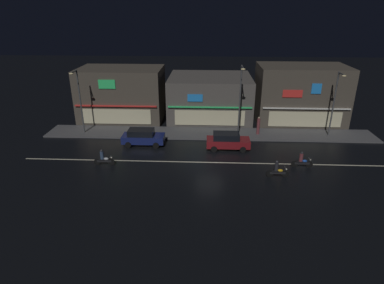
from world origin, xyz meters
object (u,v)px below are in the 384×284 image
(pedestrian_on_sidewalk, at_px, (258,126))
(motorcycle_following, at_px, (302,161))
(streetlamp_mid, at_px, (240,96))
(motorcycle_opposite_lane, at_px, (103,159))
(streetlamp_west, at_px, (79,97))
(parked_car_trailing, at_px, (228,141))
(motorcycle_lead, at_px, (277,170))
(parked_car_near_kerb, at_px, (143,137))
(streetlamp_east, at_px, (335,99))
(traffic_cone, at_px, (229,141))

(pedestrian_on_sidewalk, bearing_deg, motorcycle_following, 80.18)
(streetlamp_mid, height_order, motorcycle_opposite_lane, streetlamp_mid)
(streetlamp_west, distance_m, parked_car_trailing, 16.64)
(streetlamp_west, height_order, motorcycle_lead, streetlamp_west)
(parked_car_near_kerb, bearing_deg, streetlamp_west, -20.59)
(parked_car_trailing, height_order, motorcycle_lead, parked_car_trailing)
(streetlamp_mid, distance_m, pedestrian_on_sidewalk, 4.28)
(pedestrian_on_sidewalk, bearing_deg, streetlamp_west, -27.71)
(streetlamp_east, distance_m, motorcycle_following, 9.80)
(parked_car_near_kerb, relative_size, motorcycle_opposite_lane, 2.26)
(pedestrian_on_sidewalk, bearing_deg, parked_car_near_kerb, -14.36)
(parked_car_near_kerb, relative_size, traffic_cone, 7.82)
(streetlamp_west, relative_size, pedestrian_on_sidewalk, 3.52)
(traffic_cone, bearing_deg, motorcycle_following, -40.57)
(motorcycle_following, bearing_deg, motorcycle_lead, 32.72)
(traffic_cone, bearing_deg, streetlamp_east, 12.32)
(parked_car_trailing, bearing_deg, traffic_cone, -102.28)
(streetlamp_mid, height_order, motorcycle_following, streetlamp_mid)
(streetlamp_west, relative_size, traffic_cone, 12.79)
(motorcycle_following, height_order, traffic_cone, motorcycle_following)
(streetlamp_mid, xyz_separation_m, parked_car_trailing, (-1.34, -3.15, -3.76))
(motorcycle_lead, distance_m, motorcycle_opposite_lane, 15.26)
(streetlamp_east, bearing_deg, parked_car_near_kerb, -171.14)
(streetlamp_east, distance_m, parked_car_near_kerb, 20.57)
(parked_car_trailing, bearing_deg, motorcycle_lead, 123.74)
(motorcycle_opposite_lane, bearing_deg, parked_car_trailing, -157.71)
(motorcycle_following, bearing_deg, streetlamp_west, -22.59)
(streetlamp_mid, bearing_deg, streetlamp_east, 3.65)
(streetlamp_east, xyz_separation_m, motorcycle_opposite_lane, (-22.71, -7.98, -3.64))
(streetlamp_east, relative_size, pedestrian_on_sidewalk, 3.50)
(parked_car_near_kerb, bearing_deg, traffic_cone, -175.49)
(motorcycle_opposite_lane, height_order, traffic_cone, motorcycle_opposite_lane)
(streetlamp_west, height_order, parked_car_near_kerb, streetlamp_west)
(streetlamp_west, distance_m, streetlamp_east, 27.29)
(motorcycle_following, distance_m, traffic_cone, 7.99)
(motorcycle_opposite_lane, bearing_deg, parked_car_near_kerb, -116.76)
(streetlamp_mid, bearing_deg, traffic_cone, -120.29)
(parked_car_trailing, distance_m, traffic_cone, 1.53)
(pedestrian_on_sidewalk, distance_m, motorcycle_opposite_lane, 17.03)
(motorcycle_lead, relative_size, motorcycle_following, 1.00)
(motorcycle_opposite_lane, bearing_deg, motorcycle_following, -176.75)
(motorcycle_following, bearing_deg, parked_car_trailing, -35.60)
(motorcycle_lead, bearing_deg, motorcycle_opposite_lane, -13.89)
(streetlamp_east, xyz_separation_m, traffic_cone, (-11.06, -2.42, -3.99))
(streetlamp_east, height_order, parked_car_trailing, streetlamp_east)
(streetlamp_mid, height_order, parked_car_near_kerb, streetlamp_mid)
(motorcycle_opposite_lane, bearing_deg, traffic_cone, -152.43)
(streetlamp_mid, distance_m, traffic_cone, 4.81)
(parked_car_near_kerb, xyz_separation_m, motorcycle_opposite_lane, (-2.67, -4.86, -0.24))
(streetlamp_mid, bearing_deg, motorcycle_following, -54.20)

